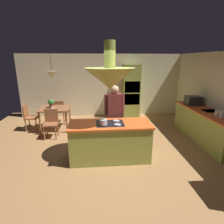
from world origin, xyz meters
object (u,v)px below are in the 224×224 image
Objects in this scene: dining_table at (55,111)px; canister_flour at (222,114)px; kitchen_island at (110,141)px; person_at_island at (114,112)px; chair_facing_island at (51,121)px; cup_on_table at (52,108)px; canister_sugar at (217,113)px; cooking_pot_on_cooktop at (103,122)px; microwave_on_counter at (193,100)px; oven_tower at (131,92)px; potted_plant_on_table at (51,103)px; chair_by_back_wall at (59,110)px; chair_at_corner at (29,116)px.

canister_flour is at bearing -23.16° from dining_table.
kitchen_island is 2.90m from canister_flour.
person_at_island is 1.94× the size of chair_facing_island.
cup_on_table is 4.89m from canister_flour.
canister_sugar is (4.57, -1.54, 0.17)m from cup_on_table.
cooking_pot_on_cooktop is at bearing -171.14° from canister_sugar.
microwave_on_counter reaches higher than dining_table.
oven_tower is at bearing 69.52° from cooking_pot_on_cooktop.
kitchen_island is at bearing -49.42° from potted_plant_on_table.
potted_plant_on_table is (-0.11, -0.65, 0.42)m from chair_by_back_wall.
canister_flour is (4.54, -1.28, 0.49)m from chair_facing_island.
oven_tower is 2.41m from microwave_on_counter.
cooking_pot_on_cooktop reaches higher than dining_table.
kitchen_island is 21.19× the size of cup_on_table.
chair_by_back_wall is (-1.87, 2.09, -0.47)m from person_at_island.
kitchen_island is 2.23m from chair_facing_island.
chair_at_corner is 4.83× the size of cooking_pot_on_cooktop.
chair_at_corner is at bearing 152.38° from person_at_island.
person_at_island is 5.63× the size of potted_plant_on_table.
person_at_island is at bearing 67.51° from cooking_pot_on_cooktop.
kitchen_island is at bearing -40.31° from chair_facing_island.
cooking_pot_on_cooktop is (-0.33, -0.80, 0.01)m from person_at_island.
kitchen_island is 2.71m from dining_table.
cooking_pot_on_cooktop is (1.54, -2.89, 0.48)m from chair_by_back_wall.
chair_facing_island is 2.25m from cooking_pot_on_cooktop.
microwave_on_counter is (5.40, -0.53, 0.54)m from chair_at_corner.
kitchen_island reaches higher than chair_facing_island.
dining_table is 0.67m from chair_by_back_wall.
chair_at_corner is (-3.66, -1.14, -0.57)m from oven_tower.
person_at_island is at bearing 172.92° from canister_sugar.
chair_facing_island is 1.00× the size of chair_at_corner.
person_at_island reaches higher than canister_sugar.
oven_tower is 3.54m from canister_flour.
potted_plant_on_table reaches higher than cooking_pot_on_cooktop.
oven_tower is 3.60m from cooking_pot_on_cooktop.
potted_plant_on_table is at bearing 126.33° from cooking_pot_on_cooktop.
dining_table is at bearing 156.84° from canister_flour.
oven_tower reaches higher than person_at_island.
cooking_pot_on_cooktop reaches higher than chair_facing_island.
dining_table is at bearing 173.35° from microwave_on_counter.
chair_at_corner is at bearing 160.23° from canister_flour.
canister_sugar is (1.74, -2.91, -0.10)m from oven_tower.
oven_tower is at bearing -170.16° from chair_by_back_wall.
person_at_island is 2.84m from chair_by_back_wall.
chair_at_corner is 9.67× the size of cup_on_table.
kitchen_island is 2.19× the size of chair_at_corner.
oven_tower is at bearing 70.15° from person_at_island.
canister_flour is (2.67, -0.51, 0.03)m from person_at_island.
chair_at_corner is (-0.86, 0.66, 0.00)m from chair_facing_island.
cooking_pot_on_cooktop is at bearing -55.37° from dining_table.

